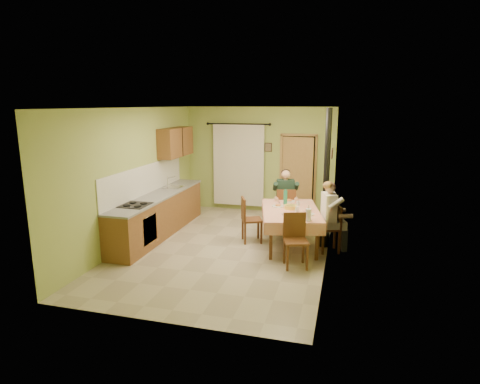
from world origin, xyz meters
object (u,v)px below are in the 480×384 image
(chair_far, at_px, (285,218))
(chair_near, at_px, (295,251))
(man_right, at_px, (330,209))
(dining_table, at_px, (290,227))
(chair_right, at_px, (330,237))
(man_far, at_px, (285,193))
(stove_flue, at_px, (325,197))
(chair_left, at_px, (251,228))

(chair_far, bearing_deg, chair_near, -90.41)
(chair_near, bearing_deg, man_right, -138.28)
(dining_table, xyz_separation_m, chair_near, (0.25, -1.11, -0.09))
(chair_far, distance_m, chair_right, 1.58)
(chair_far, relative_size, chair_near, 1.03)
(man_far, bearing_deg, man_right, -62.14)
(dining_table, relative_size, man_far, 1.51)
(man_far, bearing_deg, stove_flue, -57.13)
(chair_right, bearing_deg, stove_flue, 5.88)
(chair_left, distance_m, stove_flue, 1.68)
(chair_right, relative_size, chair_left, 0.97)
(dining_table, bearing_deg, man_far, 91.72)
(dining_table, height_order, chair_near, chair_near)
(chair_far, height_order, chair_left, chair_far)
(dining_table, bearing_deg, chair_far, 91.73)
(stove_flue, bearing_deg, chair_near, -108.81)
(chair_far, relative_size, man_far, 0.71)
(chair_left, distance_m, man_right, 1.74)
(dining_table, distance_m, man_right, 0.96)
(chair_near, distance_m, man_far, 2.25)
(stove_flue, bearing_deg, chair_far, 137.45)
(dining_table, bearing_deg, chair_near, -90.09)
(dining_table, height_order, chair_right, chair_right)
(chair_left, xyz_separation_m, stove_flue, (1.50, 0.14, 0.73))
(chair_right, bearing_deg, chair_far, 24.50)
(chair_left, bearing_deg, dining_table, 67.09)
(man_far, relative_size, man_right, 1.00)
(chair_far, height_order, man_far, man_far)
(chair_far, xyz_separation_m, stove_flue, (0.94, -0.86, 0.73))
(chair_right, xyz_separation_m, man_right, (-0.01, -0.00, 0.59))
(dining_table, distance_m, chair_far, 1.03)
(chair_left, distance_m, man_far, 1.30)
(man_far, distance_m, stove_flue, 1.29)
(chair_left, relative_size, stove_flue, 0.34)
(chair_far, height_order, stove_flue, stove_flue)
(chair_far, distance_m, stove_flue, 1.47)
(chair_left, height_order, stove_flue, stove_flue)
(chair_left, relative_size, man_far, 0.69)
(chair_left, xyz_separation_m, man_right, (1.63, -0.16, 0.59))
(man_right, bearing_deg, chair_near, 131.60)
(chair_left, height_order, man_far, man_far)
(chair_far, bearing_deg, chair_left, -133.76)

